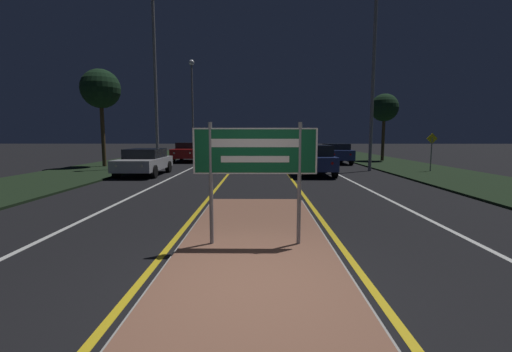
# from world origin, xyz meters

# --- Properties ---
(ground_plane) EXTENTS (160.00, 160.00, 0.00)m
(ground_plane) POSITION_xyz_m (0.00, 0.00, 0.00)
(ground_plane) COLOR black
(median_island) EXTENTS (2.79, 8.79, 0.10)m
(median_island) POSITION_xyz_m (0.00, 1.66, 0.04)
(median_island) COLOR #999993
(median_island) RESTS_ON ground_plane
(verge_left) EXTENTS (5.00, 100.00, 0.08)m
(verge_left) POSITION_xyz_m (-9.50, 20.00, 0.04)
(verge_left) COLOR black
(verge_left) RESTS_ON ground_plane
(verge_right) EXTENTS (5.00, 100.00, 0.08)m
(verge_right) POSITION_xyz_m (9.50, 20.00, 0.04)
(verge_right) COLOR black
(verge_right) RESTS_ON ground_plane
(centre_line_yellow_left) EXTENTS (0.12, 70.00, 0.01)m
(centre_line_yellow_left) POSITION_xyz_m (-1.59, 25.00, 0.00)
(centre_line_yellow_left) COLOR gold
(centre_line_yellow_left) RESTS_ON ground_plane
(centre_line_yellow_right) EXTENTS (0.12, 70.00, 0.01)m
(centre_line_yellow_right) POSITION_xyz_m (1.59, 25.00, 0.00)
(centre_line_yellow_right) COLOR gold
(centre_line_yellow_right) RESTS_ON ground_plane
(lane_line_white_left) EXTENTS (0.12, 70.00, 0.01)m
(lane_line_white_left) POSITION_xyz_m (-4.20, 25.00, 0.00)
(lane_line_white_left) COLOR silver
(lane_line_white_left) RESTS_ON ground_plane
(lane_line_white_right) EXTENTS (0.12, 70.00, 0.01)m
(lane_line_white_right) POSITION_xyz_m (4.20, 25.00, 0.00)
(lane_line_white_right) COLOR silver
(lane_line_white_right) RESTS_ON ground_plane
(edge_line_white_left) EXTENTS (0.10, 70.00, 0.01)m
(edge_line_white_left) POSITION_xyz_m (-7.20, 25.00, 0.00)
(edge_line_white_left) COLOR silver
(edge_line_white_left) RESTS_ON ground_plane
(edge_line_white_right) EXTENTS (0.10, 70.00, 0.01)m
(edge_line_white_right) POSITION_xyz_m (7.20, 25.00, 0.00)
(edge_line_white_right) COLOR silver
(edge_line_white_right) RESTS_ON ground_plane
(highway_sign) EXTENTS (2.17, 0.07, 2.17)m
(highway_sign) POSITION_xyz_m (0.00, 1.66, 1.66)
(highway_sign) COLOR gray
(highway_sign) RESTS_ON median_island
(streetlight_left_near) EXTENTS (0.52, 0.52, 10.64)m
(streetlight_left_near) POSITION_xyz_m (-6.22, 16.71, 6.66)
(streetlight_left_near) COLOR gray
(streetlight_left_near) RESTS_ON ground_plane
(streetlight_left_far) EXTENTS (0.53, 0.53, 9.26)m
(streetlight_left_far) POSITION_xyz_m (-6.49, 29.46, 5.98)
(streetlight_left_far) COLOR gray
(streetlight_left_far) RESTS_ON ground_plane
(streetlight_right_near) EXTENTS (0.52, 0.52, 10.54)m
(streetlight_right_near) POSITION_xyz_m (6.43, 15.40, 6.66)
(streetlight_right_near) COLOR gray
(streetlight_right_near) RESTS_ON ground_plane
(car_receding_0) EXTENTS (1.91, 4.12, 1.54)m
(car_receding_0) POSITION_xyz_m (2.87, 13.33, 0.81)
(car_receding_0) COLOR navy
(car_receding_0) RESTS_ON ground_plane
(car_receding_1) EXTENTS (1.91, 4.63, 1.45)m
(car_receding_1) POSITION_xyz_m (5.64, 20.92, 0.78)
(car_receding_1) COLOR navy
(car_receding_1) RESTS_ON ground_plane
(car_receding_2) EXTENTS (2.00, 4.41, 1.51)m
(car_receding_2) POSITION_xyz_m (2.39, 28.09, 0.80)
(car_receding_2) COLOR black
(car_receding_2) RESTS_ON ground_plane
(car_receding_3) EXTENTS (1.93, 4.10, 1.48)m
(car_receding_3) POSITION_xyz_m (5.68, 36.36, 0.76)
(car_receding_3) COLOR navy
(car_receding_3) RESTS_ON ground_plane
(car_approaching_0) EXTENTS (2.02, 4.25, 1.35)m
(car_approaching_0) POSITION_xyz_m (-5.88, 13.23, 0.72)
(car_approaching_0) COLOR #B7B7BC
(car_approaching_0) RESTS_ON ground_plane
(car_approaching_1) EXTENTS (1.99, 4.59, 1.49)m
(car_approaching_1) POSITION_xyz_m (-5.51, 22.52, 0.80)
(car_approaching_1) COLOR maroon
(car_approaching_1) RESTS_ON ground_plane
(warning_sign) EXTENTS (0.60, 0.06, 2.09)m
(warning_sign) POSITION_xyz_m (9.51, 14.57, 1.34)
(warning_sign) COLOR gray
(warning_sign) RESTS_ON verge_right
(roadside_palm_left) EXTENTS (2.41, 2.41, 6.06)m
(roadside_palm_left) POSITION_xyz_m (-9.85, 17.35, 4.89)
(roadside_palm_left) COLOR #4C3823
(roadside_palm_left) RESTS_ON verge_left
(roadside_palm_right) EXTENTS (2.12, 2.12, 5.15)m
(roadside_palm_right) POSITION_xyz_m (9.70, 22.56, 4.12)
(roadside_palm_right) COLOR #4C3823
(roadside_palm_right) RESTS_ON verge_right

